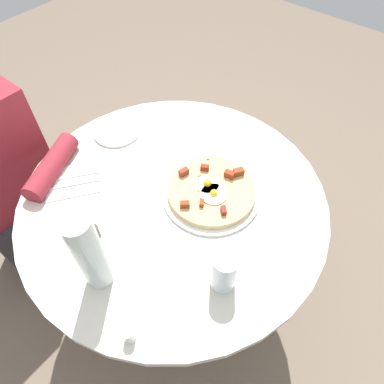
% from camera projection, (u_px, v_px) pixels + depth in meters
% --- Properties ---
extents(ground_plane, '(6.00, 6.00, 0.00)m').
position_uv_depth(ground_plane, '(179.00, 284.00, 1.66)').
color(ground_plane, '#6B5B4C').
extents(dining_table, '(0.99, 0.99, 0.70)m').
position_uv_depth(dining_table, '(175.00, 224.00, 1.23)').
color(dining_table, beige).
rests_on(dining_table, ground_plane).
extents(person_seated, '(0.44, 0.48, 1.14)m').
position_uv_depth(person_seated, '(7.00, 191.00, 1.36)').
color(person_seated, '#2D2D33').
rests_on(person_seated, ground_plane).
extents(pizza_plate, '(0.31, 0.31, 0.01)m').
position_uv_depth(pizza_plate, '(211.00, 194.00, 1.10)').
color(pizza_plate, white).
rests_on(pizza_plate, dining_table).
extents(breakfast_pizza, '(0.28, 0.28, 0.05)m').
position_uv_depth(breakfast_pizza, '(211.00, 190.00, 1.09)').
color(breakfast_pizza, tan).
rests_on(breakfast_pizza, pizza_plate).
extents(bread_plate, '(0.17, 0.17, 0.01)m').
position_uv_depth(bread_plate, '(117.00, 131.00, 1.29)').
color(bread_plate, white).
rests_on(bread_plate, dining_table).
extents(napkin, '(0.22, 0.21, 0.00)m').
position_uv_depth(napkin, '(72.00, 181.00, 1.14)').
color(napkin, white).
rests_on(napkin, dining_table).
extents(fork, '(0.15, 0.12, 0.00)m').
position_uv_depth(fork, '(72.00, 184.00, 1.13)').
color(fork, silver).
rests_on(fork, napkin).
extents(knife, '(0.15, 0.12, 0.00)m').
position_uv_depth(knife, '(71.00, 176.00, 1.15)').
color(knife, silver).
rests_on(knife, napkin).
extents(water_glass, '(0.07, 0.07, 0.13)m').
position_uv_depth(water_glass, '(224.00, 271.00, 0.87)').
color(water_glass, silver).
rests_on(water_glass, dining_table).
extents(water_bottle, '(0.07, 0.07, 0.28)m').
position_uv_depth(water_bottle, '(89.00, 253.00, 0.83)').
color(water_bottle, silver).
rests_on(water_bottle, dining_table).
extents(salt_shaker, '(0.03, 0.03, 0.05)m').
position_uv_depth(salt_shaker, '(129.00, 335.00, 0.82)').
color(salt_shaker, white).
rests_on(salt_shaker, dining_table).
extents(pepper_shaker, '(0.03, 0.03, 0.05)m').
position_uv_depth(pepper_shaker, '(95.00, 232.00, 1.00)').
color(pepper_shaker, '#3F3833').
rests_on(pepper_shaker, dining_table).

